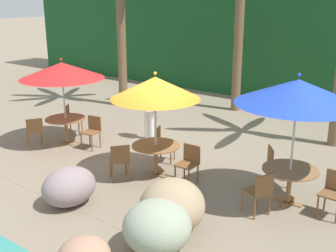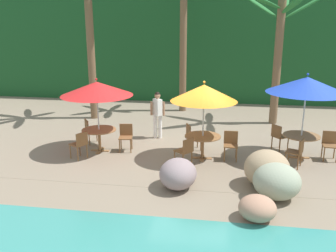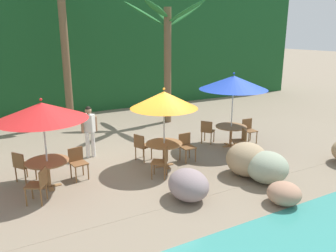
% 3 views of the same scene
% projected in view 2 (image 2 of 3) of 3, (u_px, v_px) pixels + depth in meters
% --- Properties ---
extents(ground_plane, '(120.00, 120.00, 0.00)m').
position_uv_depth(ground_plane, '(191.00, 154.00, 11.71)').
color(ground_plane, gray).
extents(terrace_deck, '(18.00, 5.20, 0.01)m').
position_uv_depth(terrace_deck, '(191.00, 154.00, 11.71)').
color(terrace_deck, gray).
rests_on(terrace_deck, ground).
extents(foliage_backdrop, '(28.00, 2.40, 6.00)m').
position_uv_depth(foliage_backdrop, '(208.00, 43.00, 19.44)').
color(foliage_backdrop, '#194C23').
rests_on(foliage_backdrop, ground).
extents(rock_seawall, '(17.13, 2.85, 0.96)m').
position_uv_depth(rock_seawall, '(281.00, 186.00, 8.56)').
color(rock_seawall, gray).
rests_on(rock_seawall, ground).
extents(umbrella_red, '(2.26, 2.26, 2.40)m').
position_uv_depth(umbrella_red, '(97.00, 89.00, 11.43)').
color(umbrella_red, silver).
rests_on(umbrella_red, ground).
extents(dining_table_red, '(1.10, 1.10, 0.74)m').
position_uv_depth(dining_table_red, '(99.00, 133.00, 11.83)').
color(dining_table_red, olive).
rests_on(dining_table_red, ground).
extents(chair_red_seaward, '(0.48, 0.48, 0.87)m').
position_uv_depth(chair_red_seaward, '(126.00, 135.00, 11.94)').
color(chair_red_seaward, brown).
rests_on(chair_red_seaward, ground).
extents(chair_red_inland, '(0.59, 0.59, 0.87)m').
position_uv_depth(chair_red_inland, '(90.00, 130.00, 12.56)').
color(chair_red_inland, brown).
rests_on(chair_red_inland, ground).
extents(chair_red_left, '(0.58, 0.58, 0.87)m').
position_uv_depth(chair_red_left, '(80.00, 143.00, 11.16)').
color(chair_red_left, brown).
rests_on(chair_red_left, ground).
extents(umbrella_orange, '(1.99, 1.99, 2.42)m').
position_uv_depth(umbrella_orange, '(204.00, 93.00, 10.77)').
color(umbrella_orange, silver).
rests_on(umbrella_orange, ground).
extents(dining_table_orange, '(1.10, 1.10, 0.74)m').
position_uv_depth(dining_table_orange, '(203.00, 140.00, 11.17)').
color(dining_table_orange, olive).
rests_on(dining_table_orange, ground).
extents(chair_orange_seaward, '(0.42, 0.43, 0.87)m').
position_uv_depth(chair_orange_seaward, '(231.00, 143.00, 11.16)').
color(chair_orange_seaward, brown).
rests_on(chair_orange_seaward, ground).
extents(chair_orange_inland, '(0.55, 0.55, 0.87)m').
position_uv_depth(chair_orange_inland, '(192.00, 135.00, 11.97)').
color(chair_orange_inland, brown).
rests_on(chair_orange_inland, ground).
extents(chair_orange_left, '(0.60, 0.59, 0.87)m').
position_uv_depth(chair_orange_left, '(185.00, 150.00, 10.57)').
color(chair_orange_left, brown).
rests_on(chair_orange_left, ground).
extents(umbrella_blue, '(2.35, 2.35, 2.64)m').
position_uv_depth(umbrella_blue, '(307.00, 85.00, 10.76)').
color(umbrella_blue, silver).
rests_on(umbrella_blue, ground).
extents(dining_table_blue, '(1.10, 1.10, 0.74)m').
position_uv_depth(dining_table_blue, '(301.00, 139.00, 11.22)').
color(dining_table_blue, olive).
rests_on(dining_table_blue, ground).
extents(chair_blue_seaward, '(0.45, 0.45, 0.87)m').
position_uv_depth(chair_blue_seaward, '(330.00, 143.00, 11.16)').
color(chair_blue_seaward, brown).
rests_on(chair_blue_seaward, ground).
extents(chair_blue_inland, '(0.59, 0.59, 0.87)m').
position_uv_depth(chair_blue_inland, '(278.00, 135.00, 11.93)').
color(chair_blue_inland, brown).
rests_on(chair_blue_inland, ground).
extents(chair_blue_left, '(0.56, 0.55, 0.87)m').
position_uv_depth(chair_blue_left, '(297.00, 151.00, 10.51)').
color(chair_blue_left, brown).
rests_on(chair_blue_left, ground).
extents(palm_tree_nearest, '(3.58, 3.51, 5.82)m').
position_uv_depth(palm_tree_nearest, '(89.00, 22.00, 14.99)').
color(palm_tree_nearest, brown).
rests_on(palm_tree_nearest, ground).
extents(palm_tree_second, '(2.95, 2.97, 6.40)m').
position_uv_depth(palm_tree_second, '(184.00, 20.00, 16.31)').
color(palm_tree_second, brown).
rests_on(palm_tree_second, ground).
extents(palm_tree_third, '(3.58, 3.79, 5.24)m').
position_uv_depth(palm_tree_third, '(279.00, 36.00, 14.35)').
color(palm_tree_third, brown).
rests_on(palm_tree_third, ground).
extents(waiter_in_white, '(0.52, 0.39, 1.70)m').
position_uv_depth(waiter_in_white, '(158.00, 112.00, 13.07)').
color(waiter_in_white, white).
rests_on(waiter_in_white, ground).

